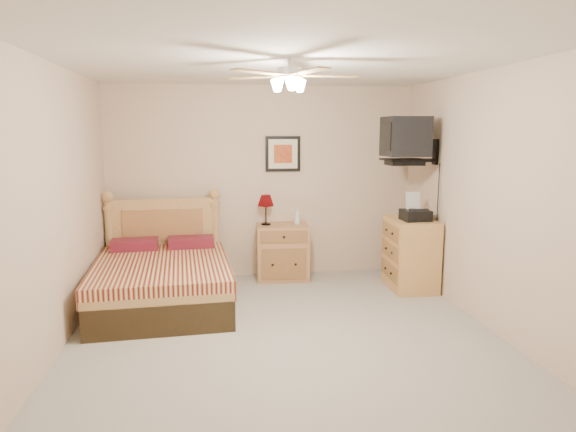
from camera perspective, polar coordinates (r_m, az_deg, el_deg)
The scene contains 17 objects.
floor at distance 4.90m, azimuth -0.20°, elevation -13.53°, with size 4.50×4.50×0.00m, color gray.
ceiling at distance 4.56m, azimuth -0.21°, elevation 16.86°, with size 4.00×4.50×0.04m, color white.
wall_back at distance 6.78m, azimuth -2.86°, elevation 3.78°, with size 4.00×0.04×2.50m, color beige.
wall_front at distance 2.40m, azimuth 7.35°, elevation -6.51°, with size 4.00×0.04×2.50m, color beige.
wall_left at distance 4.72m, azimuth -25.00°, elevation 0.50°, with size 0.04×4.50×2.50m, color beige.
wall_right at distance 5.23m, azimuth 22.07°, elevation 1.47°, with size 0.04×4.50×2.50m, color beige.
bed at distance 5.77m, azimuth -13.90°, elevation -4.01°, with size 1.41×1.85×1.20m, color #A98349, non-canonical shape.
nightstand at distance 6.71m, azimuth -0.62°, elevation -3.98°, with size 0.66×0.50×0.72m, color #AD7A4A.
table_lamp at distance 6.60m, azimuth -2.47°, elevation 0.69°, with size 0.21×0.21×0.39m, color #560508, non-canonical shape.
lotion_bottle at distance 6.65m, azimuth 1.05°, elevation -0.02°, with size 0.08×0.08×0.21m, color silver.
framed_picture at distance 6.77m, azimuth -0.57°, elevation 6.92°, with size 0.46×0.04×0.46m, color black.
dresser at distance 6.47m, azimuth 13.46°, elevation -4.10°, with size 0.51×0.73×0.86m, color tan.
fax_machine at distance 6.26m, azimuth 14.01°, elevation 1.01°, with size 0.31×0.33×0.33m, color black, non-canonical shape.
magazine_lower at distance 6.61m, azimuth 12.37°, elevation 0.16°, with size 0.22×0.29×0.03m, color #B5AA91.
magazine_upper at distance 6.61m, azimuth 12.44°, elevation 0.37°, with size 0.20×0.27×0.02m, color tan.
wall_tv at distance 6.28m, azimuth 14.20°, elevation 8.19°, with size 0.56×0.46×0.58m, color black, non-canonical shape.
ceiling_fan at distance 4.34m, azimuth 0.17°, elevation 15.37°, with size 1.14×1.14×0.28m, color silver, non-canonical shape.
Camera 1 is at (-0.63, -4.47, 1.90)m, focal length 32.00 mm.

